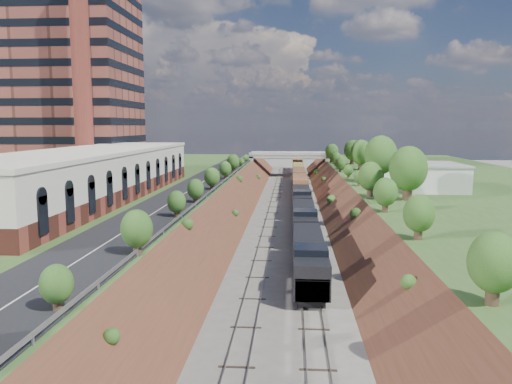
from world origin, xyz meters
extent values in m
plane|color=#6B665B|center=(0.00, 0.00, 0.00)|extent=(400.00, 400.00, 0.00)
cube|color=#395723|center=(-33.00, 60.00, 2.50)|extent=(44.00, 180.00, 5.00)
cube|color=#395723|center=(33.00, 60.00, 2.50)|extent=(44.00, 180.00, 5.00)
cube|color=brown|center=(-11.00, 60.00, 0.00)|extent=(10.00, 180.00, 10.00)
cube|color=brown|center=(11.00, 60.00, 0.00)|extent=(10.00, 180.00, 10.00)
cube|color=gray|center=(-2.60, 60.00, 0.09)|extent=(1.58, 180.00, 0.18)
cube|color=gray|center=(2.60, 60.00, 0.09)|extent=(1.58, 180.00, 0.18)
cube|color=black|center=(-15.50, 60.00, 5.05)|extent=(8.00, 180.00, 0.10)
cube|color=#99999E|center=(-11.40, 60.00, 5.55)|extent=(0.06, 171.00, 0.30)
cube|color=brown|center=(-28.00, 38.00, 6.10)|extent=(14.00, 62.00, 2.20)
cube|color=beige|center=(-28.00, 38.00, 9.35)|extent=(14.00, 62.00, 4.30)
cube|color=beige|center=(-28.00, 38.00, 11.75)|extent=(14.30, 62.30, 0.50)
cube|color=brown|center=(-44.00, 72.00, 27.00)|extent=(22.00, 22.00, 44.00)
cylinder|color=brown|center=(-36.00, 56.00, 25.00)|extent=(3.20, 3.20, 40.00)
cube|color=gray|center=(-11.50, 122.00, 3.10)|extent=(1.50, 8.00, 6.20)
cube|color=gray|center=(11.50, 122.00, 3.10)|extent=(1.50, 8.00, 6.20)
cube|color=gray|center=(0.00, 122.00, 6.20)|extent=(24.00, 8.00, 1.00)
cube|color=gray|center=(0.00, 118.00, 7.00)|extent=(24.00, 0.30, 0.80)
cube|color=gray|center=(0.00, 126.00, 7.00)|extent=(24.00, 0.30, 0.80)
cube|color=silver|center=(23.50, 52.00, 7.00)|extent=(9.00, 12.00, 4.00)
cube|color=silver|center=(23.00, 74.00, 6.80)|extent=(8.00, 10.00, 3.60)
cylinder|color=#473323|center=(17.00, 40.00, 6.31)|extent=(1.30, 1.30, 2.62)
ellipsoid|color=#275B20|center=(17.00, 40.00, 9.46)|extent=(5.25, 5.25, 6.30)
cylinder|color=#473323|center=(-11.80, 20.00, 5.61)|extent=(0.66, 0.66, 1.22)
ellipsoid|color=#275B20|center=(-11.80, 20.00, 7.08)|extent=(2.45, 2.45, 2.94)
cube|color=black|center=(2.60, 12.28, 0.45)|extent=(2.40, 4.00, 0.90)
cube|color=black|center=(2.60, 18.58, 2.42)|extent=(3.10, 18.59, 3.04)
cube|color=black|center=(2.60, 10.78, 1.80)|extent=(2.85, 3.00, 1.80)
cube|color=silver|center=(2.60, 10.78, 2.80)|extent=(2.85, 3.00, 0.15)
cube|color=black|center=(2.60, 13.78, 4.10)|extent=(3.04, 3.10, 0.90)
cube|color=black|center=(2.60, 38.17, 2.42)|extent=(3.10, 18.59, 3.04)
cube|color=black|center=(2.60, 57.76, 2.42)|extent=(3.10, 18.59, 3.04)
cube|color=brown|center=(2.60, 109.30, 2.76)|extent=(3.10, 82.47, 3.72)
camera|label=1|loc=(0.81, -30.53, 15.39)|focal=35.00mm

